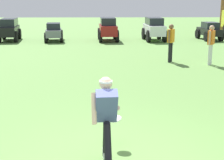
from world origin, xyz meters
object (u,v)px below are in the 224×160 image
object	(u,v)px
teammate_near_sideline	(211,41)
parked_car_slot_f	(209,31)
frisbee_thrower	(106,116)
parked_car_slot_c	(54,32)
parked_car_slot_e	(154,28)
frisbee_in_flight	(115,119)
parked_car_slot_b	(9,29)
teammate_midfield	(171,39)
parked_car_slot_d	(108,29)

from	to	relation	value
teammate_near_sideline	parked_car_slot_f	size ratio (longest dim) A/B	0.69
frisbee_thrower	parked_car_slot_c	bearing A→B (deg)	101.08
parked_car_slot_f	parked_car_slot_e	bearing A→B (deg)	-175.13
frisbee_in_flight	parked_car_slot_c	world-z (taller)	parked_car_slot_c
frisbee_thrower	parked_car_slot_c	distance (m)	16.05
parked_car_slot_b	parked_car_slot_c	distance (m)	2.76
teammate_near_sideline	parked_car_slot_b	bearing A→B (deg)	141.77
parked_car_slot_e	frisbee_thrower	bearing A→B (deg)	-100.81
teammate_near_sideline	frisbee_thrower	bearing A→B (deg)	-117.09
teammate_midfield	parked_car_slot_d	size ratio (longest dim) A/B	0.65
frisbee_thrower	parked_car_slot_f	xyz separation A→B (m)	(6.55, 16.17, -0.23)
teammate_midfield	parked_car_slot_d	distance (m)	7.52
frisbee_in_flight	parked_car_slot_f	size ratio (longest dim) A/B	0.15
frisbee_in_flight	parked_car_slot_b	bearing A→B (deg)	111.27
parked_car_slot_b	teammate_near_sideline	bearing A→B (deg)	-38.23
frisbee_in_flight	teammate_midfield	size ratio (longest dim) A/B	0.22
parked_car_slot_c	parked_car_slot_e	size ratio (longest dim) A/B	0.95
teammate_near_sideline	parked_car_slot_c	size ratio (longest dim) A/B	0.68
frisbee_in_flight	parked_car_slot_d	bearing A→B (deg)	89.84
parked_car_slot_d	parked_car_slot_f	distance (m)	6.36
frisbee_thrower	parked_car_slot_e	distance (m)	16.15
parked_car_slot_b	parked_car_slot_f	distance (m)	12.38
teammate_near_sideline	parked_car_slot_e	size ratio (longest dim) A/B	0.65
teammate_midfield	parked_car_slot_c	distance (m)	9.07
teammate_midfield	parked_car_slot_e	xyz separation A→B (m)	(0.33, 7.10, -0.20)
teammate_near_sideline	parked_car_slot_e	distance (m)	7.80
teammate_midfield	parked_car_slot_b	bearing A→B (deg)	139.59
parked_car_slot_b	parked_car_slot_e	distance (m)	8.86
parked_car_slot_b	parked_car_slot_e	xyz separation A→B (m)	(8.86, -0.16, 0.02)
parked_car_slot_f	frisbee_in_flight	bearing A→B (deg)	-112.40
teammate_near_sideline	teammate_midfield	world-z (taller)	same
frisbee_in_flight	teammate_near_sideline	bearing A→B (deg)	61.81
frisbee_thrower	parked_car_slot_b	xyz separation A→B (m)	(-5.83, 16.03, -0.07)
parked_car_slot_c	parked_car_slot_e	distance (m)	6.12
frisbee_in_flight	parked_car_slot_d	xyz separation A→B (m)	(0.04, 15.19, 0.24)
parked_car_slot_e	parked_car_slot_b	bearing A→B (deg)	178.94
parked_car_slot_f	parked_car_slot_b	bearing A→B (deg)	-179.37
parked_car_slot_d	frisbee_thrower	bearing A→B (deg)	-90.72
parked_car_slot_c	frisbee_thrower	bearing A→B (deg)	-78.92
parked_car_slot_b	teammate_midfield	bearing A→B (deg)	-40.41
frisbee_in_flight	parked_car_slot_c	bearing A→B (deg)	102.12
frisbee_thrower	parked_car_slot_c	world-z (taller)	frisbee_thrower
frisbee_thrower	parked_car_slot_d	size ratio (longest dim) A/B	0.59
parked_car_slot_f	teammate_near_sideline	bearing A→B (deg)	-106.51
frisbee_thrower	parked_car_slot_e	size ratio (longest dim) A/B	0.58
frisbee_in_flight	teammate_near_sideline	xyz separation A→B (m)	(4.02, 7.49, 0.44)
parked_car_slot_b	parked_car_slot_d	size ratio (longest dim) A/B	1.04
parked_car_slot_c	parked_car_slot_e	xyz separation A→B (m)	(6.12, 0.12, 0.18)
teammate_near_sideline	parked_car_slot_b	distance (m)	12.73
parked_car_slot_d	parked_car_slot_c	bearing A→B (deg)	-178.18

